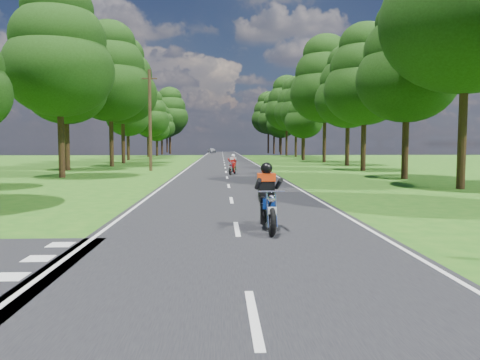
{
  "coord_description": "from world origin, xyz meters",
  "views": [
    {
      "loc": [
        -0.4,
        -9.61,
        2.15
      ],
      "look_at": [
        0.16,
        4.0,
        1.1
      ],
      "focal_mm": 35.0,
      "sensor_mm": 36.0,
      "label": 1
    }
  ],
  "objects": [
    {
      "name": "rider_near_blue",
      "position": [
        0.75,
        1.85,
        0.86
      ],
      "size": [
        0.72,
        2.03,
        1.68
      ],
      "primitive_type": null,
      "rotation": [
        0.0,
        0.0,
        0.02
      ],
      "color": "navy",
      "rests_on": "main_road"
    },
    {
      "name": "rider_far_red",
      "position": [
        0.43,
        23.13,
        0.74
      ],
      "size": [
        0.98,
        1.8,
        1.43
      ],
      "primitive_type": null,
      "rotation": [
        0.0,
        0.0,
        -0.25
      ],
      "color": "maroon",
      "rests_on": "main_road"
    },
    {
      "name": "telegraph_pole",
      "position": [
        -6.0,
        28.0,
        4.07
      ],
      "size": [
        1.2,
        0.26,
        8.0
      ],
      "color": "#382616",
      "rests_on": "ground"
    },
    {
      "name": "road_markings",
      "position": [
        -0.14,
        48.13,
        0.02
      ],
      "size": [
        7.4,
        140.0,
        0.01
      ],
      "color": "silver",
      "rests_on": "main_road"
    },
    {
      "name": "treeline",
      "position": [
        1.43,
        60.06,
        8.25
      ],
      "size": [
        40.0,
        115.35,
        14.78
      ],
      "color": "black",
      "rests_on": "ground"
    },
    {
      "name": "ground",
      "position": [
        0.0,
        0.0,
        0.0
      ],
      "size": [
        160.0,
        160.0,
        0.0
      ],
      "primitive_type": "plane",
      "color": "#215A14",
      "rests_on": "ground"
    },
    {
      "name": "distant_car",
      "position": [
        -2.47,
        99.86,
        0.63
      ],
      "size": [
        2.36,
        3.84,
        1.22
      ],
      "primitive_type": "imported",
      "rotation": [
        0.0,
        0.0,
        0.27
      ],
      "color": "#B9BCC1",
      "rests_on": "main_road"
    },
    {
      "name": "main_road",
      "position": [
        0.0,
        50.0,
        0.01
      ],
      "size": [
        7.0,
        140.0,
        0.02
      ],
      "primitive_type": "cube",
      "color": "black",
      "rests_on": "ground"
    }
  ]
}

